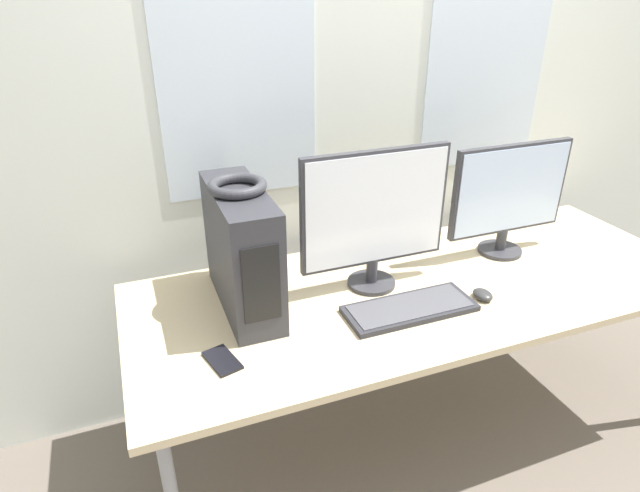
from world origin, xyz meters
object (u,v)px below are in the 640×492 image
pc_tower (242,250)px  monitor_main (375,215)px  monitor_right_near (509,195)px  cell_phone (222,360)px  mouse (483,295)px  headphones (237,186)px  keyboard (410,308)px

pc_tower → monitor_main: 0.48m
pc_tower → monitor_right_near: (1.10, 0.00, 0.04)m
monitor_main → cell_phone: 0.73m
mouse → cell_phone: (-0.95, -0.01, -0.01)m
pc_tower → monitor_main: size_ratio=0.89×
mouse → monitor_main: bearing=144.8°
headphones → keyboard: bearing=-26.3°
headphones → mouse: size_ratio=2.32×
monitor_main → cell_phone: bearing=-158.3°
cell_phone → mouse: bearing=-14.0°
headphones → keyboard: headphones is taller
monitor_right_near → pc_tower: bearing=-179.9°
pc_tower → monitor_right_near: size_ratio=0.94×
cell_phone → headphones: bearing=48.7°
monitor_right_near → mouse: bearing=-136.5°
pc_tower → keyboard: 0.61m
pc_tower → mouse: size_ratio=5.98×
pc_tower → keyboard: bearing=-26.2°
monitor_right_near → mouse: (-0.29, -0.28, -0.24)m
monitor_right_near → cell_phone: bearing=-166.7°
monitor_right_near → headphones: bearing=-180.0°
keyboard → cell_phone: size_ratio=3.07×
monitor_main → mouse: size_ratio=6.71×
headphones → keyboard: 0.72m
monitor_right_near → mouse: monitor_right_near is taller
monitor_right_near → keyboard: size_ratio=1.14×
pc_tower → monitor_main: (0.47, -0.05, 0.07)m
pc_tower → headphones: bearing=90.0°
monitor_right_near → keyboard: monitor_right_near is taller
headphones → monitor_main: bearing=-5.6°
keyboard → headphones: bearing=153.7°
headphones → mouse: bearing=-19.2°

